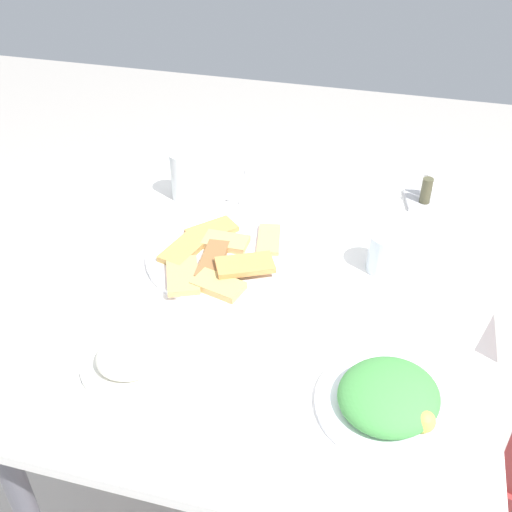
{
  "coord_description": "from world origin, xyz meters",
  "views": [
    {
      "loc": [
        0.99,
        0.21,
        1.53
      ],
      "look_at": [
        -0.01,
        -0.05,
        0.77
      ],
      "focal_mm": 42.63,
      "sensor_mm": 36.0,
      "label": 1
    }
  ],
  "objects_px": {
    "pide_platter": "(219,256)",
    "paper_napkin": "(239,185)",
    "spoon": "(245,185)",
    "salad_plate_greens": "(389,398)",
    "salad_plate_rice": "(134,356)",
    "dining_table": "(279,303)",
    "soda_can": "(184,176)",
    "fork": "(232,183)",
    "condiment_caddy": "(425,194)",
    "drinking_glass": "(387,252)"
  },
  "relations": [
    {
      "from": "dining_table",
      "to": "spoon",
      "type": "distance_m",
      "value": 0.39
    },
    {
      "from": "salad_plate_greens",
      "to": "salad_plate_rice",
      "type": "xyz_separation_m",
      "value": [
        0.02,
        -0.44,
        -0.0
      ]
    },
    {
      "from": "spoon",
      "to": "salad_plate_rice",
      "type": "bearing_deg",
      "value": -12.06
    },
    {
      "from": "fork",
      "to": "salad_plate_rice",
      "type": "bearing_deg",
      "value": -7.88
    },
    {
      "from": "drinking_glass",
      "to": "condiment_caddy",
      "type": "bearing_deg",
      "value": 166.76
    },
    {
      "from": "salad_plate_greens",
      "to": "dining_table",
      "type": "bearing_deg",
      "value": -140.0
    },
    {
      "from": "paper_napkin",
      "to": "fork",
      "type": "height_order",
      "value": "fork"
    },
    {
      "from": "salad_plate_greens",
      "to": "salad_plate_rice",
      "type": "bearing_deg",
      "value": -87.52
    },
    {
      "from": "fork",
      "to": "condiment_caddy",
      "type": "xyz_separation_m",
      "value": [
        -0.04,
        0.49,
        0.02
      ]
    },
    {
      "from": "salad_plate_greens",
      "to": "condiment_caddy",
      "type": "bearing_deg",
      "value": 177.46
    },
    {
      "from": "drinking_glass",
      "to": "paper_napkin",
      "type": "distance_m",
      "value": 0.48
    },
    {
      "from": "dining_table",
      "to": "pide_platter",
      "type": "relative_size",
      "value": 3.28
    },
    {
      "from": "salad_plate_greens",
      "to": "condiment_caddy",
      "type": "distance_m",
      "value": 0.67
    },
    {
      "from": "dining_table",
      "to": "soda_can",
      "type": "bearing_deg",
      "value": -128.94
    },
    {
      "from": "dining_table",
      "to": "condiment_caddy",
      "type": "distance_m",
      "value": 0.48
    },
    {
      "from": "paper_napkin",
      "to": "fork",
      "type": "xyz_separation_m",
      "value": [
        0.0,
        -0.02,
        0.0
      ]
    },
    {
      "from": "salad_plate_greens",
      "to": "fork",
      "type": "bearing_deg",
      "value": -144.14
    },
    {
      "from": "pide_platter",
      "to": "fork",
      "type": "height_order",
      "value": "pide_platter"
    },
    {
      "from": "spoon",
      "to": "dining_table",
      "type": "bearing_deg",
      "value": 16.48
    },
    {
      "from": "fork",
      "to": "drinking_glass",
      "type": "bearing_deg",
      "value": 48.49
    },
    {
      "from": "paper_napkin",
      "to": "condiment_caddy",
      "type": "height_order",
      "value": "condiment_caddy"
    },
    {
      "from": "spoon",
      "to": "fork",
      "type": "bearing_deg",
      "value": -100.57
    },
    {
      "from": "fork",
      "to": "condiment_caddy",
      "type": "relative_size",
      "value": 1.58
    },
    {
      "from": "drinking_glass",
      "to": "spoon",
      "type": "relative_size",
      "value": 0.48
    },
    {
      "from": "pide_platter",
      "to": "condiment_caddy",
      "type": "relative_size",
      "value": 3.12
    },
    {
      "from": "salad_plate_rice",
      "to": "fork",
      "type": "bearing_deg",
      "value": -178.33
    },
    {
      "from": "salad_plate_rice",
      "to": "paper_napkin",
      "type": "distance_m",
      "value": 0.65
    },
    {
      "from": "salad_plate_rice",
      "to": "soda_can",
      "type": "xyz_separation_m",
      "value": [
        -0.56,
        -0.11,
        0.04
      ]
    },
    {
      "from": "drinking_glass",
      "to": "paper_napkin",
      "type": "xyz_separation_m",
      "value": [
        -0.26,
        -0.4,
        -0.04
      ]
    },
    {
      "from": "pide_platter",
      "to": "salad_plate_rice",
      "type": "bearing_deg",
      "value": -8.45
    },
    {
      "from": "salad_plate_rice",
      "to": "soda_can",
      "type": "height_order",
      "value": "soda_can"
    },
    {
      "from": "pide_platter",
      "to": "paper_napkin",
      "type": "height_order",
      "value": "pide_platter"
    },
    {
      "from": "drinking_glass",
      "to": "condiment_caddy",
      "type": "relative_size",
      "value": 0.82
    },
    {
      "from": "pide_platter",
      "to": "paper_napkin",
      "type": "relative_size",
      "value": 2.97
    },
    {
      "from": "drinking_glass",
      "to": "spoon",
      "type": "xyz_separation_m",
      "value": [
        -0.26,
        -0.38,
        -0.04
      ]
    },
    {
      "from": "soda_can",
      "to": "paper_napkin",
      "type": "xyz_separation_m",
      "value": [
        -0.09,
        0.11,
        -0.06
      ]
    },
    {
      "from": "condiment_caddy",
      "to": "salad_plate_rice",
      "type": "bearing_deg",
      "value": -34.2
    },
    {
      "from": "drinking_glass",
      "to": "fork",
      "type": "xyz_separation_m",
      "value": [
        -0.26,
        -0.42,
        -0.04
      ]
    },
    {
      "from": "salad_plate_greens",
      "to": "condiment_caddy",
      "type": "height_order",
      "value": "condiment_caddy"
    },
    {
      "from": "salad_plate_greens",
      "to": "fork",
      "type": "xyz_separation_m",
      "value": [
        -0.63,
        -0.46,
        -0.02
      ]
    },
    {
      "from": "soda_can",
      "to": "dining_table",
      "type": "bearing_deg",
      "value": 51.06
    },
    {
      "from": "soda_can",
      "to": "fork",
      "type": "relative_size",
      "value": 0.73
    },
    {
      "from": "dining_table",
      "to": "fork",
      "type": "bearing_deg",
      "value": -148.26
    },
    {
      "from": "paper_napkin",
      "to": "pide_platter",
      "type": "bearing_deg",
      "value": 8.88
    },
    {
      "from": "pide_platter",
      "to": "spoon",
      "type": "bearing_deg",
      "value": -174.28
    },
    {
      "from": "soda_can",
      "to": "fork",
      "type": "bearing_deg",
      "value": 133.96
    },
    {
      "from": "salad_plate_rice",
      "to": "fork",
      "type": "distance_m",
      "value": 0.65
    },
    {
      "from": "paper_napkin",
      "to": "condiment_caddy",
      "type": "relative_size",
      "value": 1.05
    },
    {
      "from": "paper_napkin",
      "to": "fork",
      "type": "bearing_deg",
      "value": -90.0
    },
    {
      "from": "fork",
      "to": "soda_can",
      "type": "bearing_deg",
      "value": -55.6
    }
  ]
}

